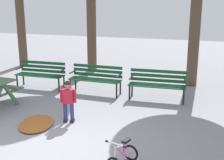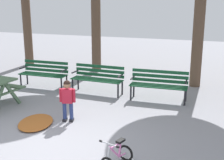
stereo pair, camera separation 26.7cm
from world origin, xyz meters
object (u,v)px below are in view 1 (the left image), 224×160
Objects in this scene: park_bench_right at (157,82)px; kids_bicycle at (123,156)px; child_standing at (68,98)px; park_bench_left at (96,77)px; park_bench_far_left at (41,72)px.

park_bench_right reaches higher than kids_bicycle.
kids_bicycle is (0.12, -3.79, -0.31)m from park_bench_right.
park_bench_right is 1.63× the size of child_standing.
park_bench_left is 2.35m from child_standing.
park_bench_right is 2.62× the size of kids_bicycle.
child_standing is at bearing -84.02° from park_bench_left.
park_bench_far_left and park_bench_right have the same top height.
park_bench_right is at bearing 91.80° from kids_bicycle.
park_bench_far_left is 3.80m from park_bench_right.
child_standing reaches higher than park_bench_left.
park_bench_left is at bearing 117.68° from kids_bicycle.
park_bench_left is 1.89m from park_bench_right.
park_bench_far_left is 1.90m from park_bench_left.
park_bench_far_left is 1.62× the size of child_standing.
park_bench_far_left is 1.00× the size of park_bench_left.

